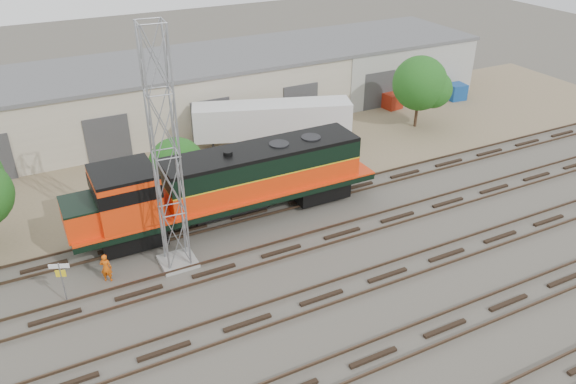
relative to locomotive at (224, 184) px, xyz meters
name	(u,v)px	position (x,y,z in m)	size (l,w,h in m)	color
ground	(294,267)	(1.51, -6.00, -2.56)	(140.00, 140.00, 0.00)	#47423A
dirt_strip	(201,159)	(1.51, 9.00, -2.55)	(80.00, 16.00, 0.02)	#726047
tracks	(321,298)	(1.51, -9.00, -2.48)	(80.00, 20.40, 0.28)	black
warehouse	(168,94)	(1.55, 16.98, 0.10)	(58.40, 10.40, 5.30)	#C0B6A0
locomotive	(224,184)	(0.00, 0.00, 0.00)	(18.73, 3.29, 4.50)	black
signal_tower	(166,159)	(-3.94, -2.85, 3.73)	(1.90, 1.90, 12.89)	gray
sign_post	(61,275)	(-9.80, -3.54, -0.90)	(0.91, 0.40, 2.36)	gray
worker	(106,268)	(-7.65, -2.68, -1.74)	(0.59, 0.39, 1.63)	#D6530B
semi_trailer	(276,120)	(7.40, 8.25, -0.26)	(12.02, 6.12, 3.66)	silver
dumpster_blue	(456,92)	(27.49, 10.57, -1.81)	(1.60, 1.50, 1.50)	navy
dumpster_red	(392,101)	(20.67, 11.36, -1.86)	(1.50, 1.40, 1.40)	maroon
tree_mid	(181,167)	(-1.11, 5.25, -0.98)	(4.00, 3.81, 3.81)	#382619
tree_east	(423,85)	(20.04, 6.72, 1.11)	(4.68, 4.45, 6.01)	#382619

